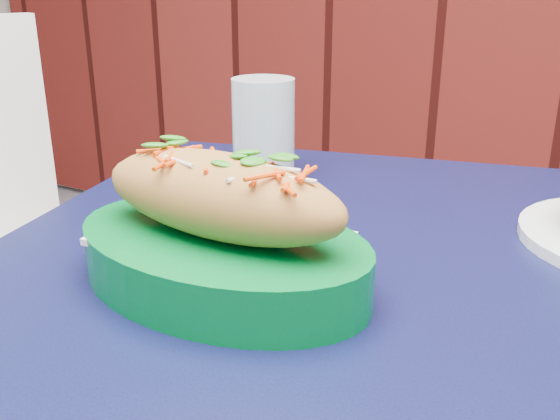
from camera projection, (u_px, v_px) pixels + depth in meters
The scene contains 3 objects.
cafe_table at pixel (382, 351), 0.61m from camera, with size 0.97×0.97×0.75m.
banh_mi_basket at pixel (221, 233), 0.54m from camera, with size 0.28×0.19×0.13m.
water_glass at pixel (263, 129), 0.83m from camera, with size 0.08×0.08×0.13m, color silver.
Camera 1 is at (0.20, 0.93, 1.01)m, focal length 40.00 mm.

